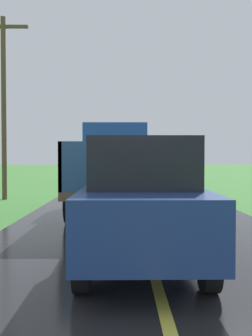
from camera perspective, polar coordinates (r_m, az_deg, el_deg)
name	(u,v)px	position (r m, az deg, el deg)	size (l,w,h in m)	color
banana_truck_near	(113,167)	(11.46, -2.01, 0.24)	(2.38, 5.82, 2.80)	#2D2D30
banana_truck_far	(116,162)	(26.13, -1.65, 1.00)	(2.38, 5.81, 2.80)	#2D2D30
utility_pole_roadside	(4,101)	(15.96, -18.83, 9.97)	(2.05, 0.20, 7.55)	brown
following_car	(141,200)	(5.60, 2.32, -5.05)	(1.74, 4.10, 1.92)	navy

